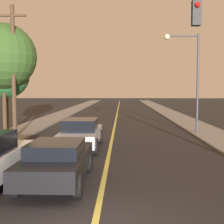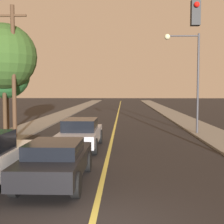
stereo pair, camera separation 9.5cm
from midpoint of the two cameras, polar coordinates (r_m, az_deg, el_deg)
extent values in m
cube|color=black|center=(42.17, 0.97, 0.17)|extent=(10.17, 80.00, 0.01)
cube|color=#D1C14C|center=(42.17, 0.97, 0.18)|extent=(0.16, 76.00, 0.00)
cube|color=gray|center=(42.73, -7.55, 0.26)|extent=(2.50, 80.00, 0.12)
cube|color=gray|center=(42.55, 9.53, 0.22)|extent=(2.50, 80.00, 0.12)
cube|color=black|center=(9.97, -10.21, -9.07)|extent=(1.76, 4.35, 0.56)
cube|color=black|center=(9.71, -10.46, -6.54)|extent=(1.55, 1.96, 0.40)
cylinder|color=black|center=(11.50, -12.89, -8.77)|extent=(0.22, 0.72, 0.72)
cylinder|color=black|center=(11.20, -4.50, -9.02)|extent=(0.22, 0.72, 0.72)
cylinder|color=black|center=(9.01, -17.35, -12.48)|extent=(0.22, 0.72, 0.72)
cylinder|color=black|center=(8.62, -6.52, -13.08)|extent=(0.22, 0.72, 0.72)
cube|color=#A5A8B2|center=(15.47, -5.82, -4.27)|extent=(1.74, 4.82, 0.57)
cube|color=black|center=(15.21, -5.93, -2.30)|extent=(1.53, 2.17, 0.54)
cylinder|color=black|center=(17.10, -7.90, -4.45)|extent=(0.22, 0.74, 0.74)
cylinder|color=black|center=(16.90, -2.35, -4.51)|extent=(0.22, 0.74, 0.74)
cylinder|color=black|center=(14.20, -9.94, -6.23)|extent=(0.22, 0.74, 0.74)
cylinder|color=black|center=(13.96, -3.24, -6.35)|extent=(0.22, 0.74, 0.74)
cylinder|color=black|center=(11.39, -15.64, -9.17)|extent=(0.22, 0.63, 0.63)
cube|color=black|center=(12.14, 14.95, 17.09)|extent=(0.32, 0.28, 0.90)
sphere|color=red|center=(12.03, 15.17, 18.42)|extent=(0.20, 0.20, 0.20)
cylinder|color=#333338|center=(20.78, 15.26, 5.03)|extent=(0.14, 0.14, 6.34)
cylinder|color=#333338|center=(20.85, 12.69, 13.41)|extent=(1.99, 0.09, 0.09)
sphere|color=beige|center=(20.68, 9.90, 13.39)|extent=(0.36, 0.36, 0.36)
cylinder|color=#422D1E|center=(19.00, -17.71, 6.99)|extent=(0.24, 0.24, 7.60)
cube|color=#422D1E|center=(19.43, -17.92, 16.46)|extent=(1.60, 0.12, 0.12)
cylinder|color=#3D2B1C|center=(20.42, -19.19, 0.84)|extent=(0.25, 0.25, 3.40)
sphere|color=#2D4C1E|center=(20.49, -19.40, 9.56)|extent=(4.03, 4.03, 4.03)
cylinder|color=#3D2B1C|center=(21.32, -18.91, -0.01)|extent=(0.32, 0.32, 2.67)
sphere|color=#235628|center=(21.29, -19.07, 6.47)|extent=(3.07, 3.07, 3.07)
camera|label=1|loc=(0.05, -90.15, -0.01)|focal=50.00mm
camera|label=2|loc=(0.05, 89.85, 0.01)|focal=50.00mm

